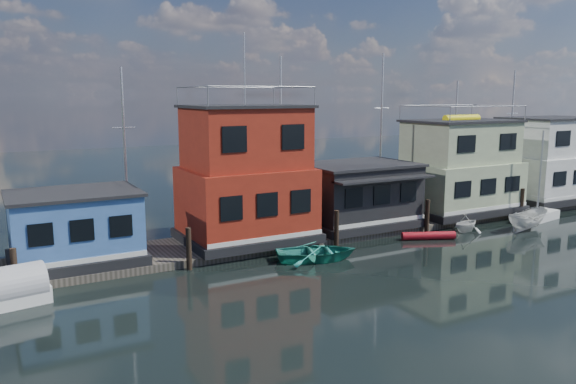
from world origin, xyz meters
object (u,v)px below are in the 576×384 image
dinghy_teal (317,252)px  motorboat (527,220)px  houseboat_green (459,168)px  red_kayak (429,236)px  houseboat_blue (75,227)px  dinghy_white (466,223)px  day_sailer (537,215)px  houseboat_red (246,177)px  houseboat_white (549,161)px  houseboat_dark (358,194)px

dinghy_teal → motorboat: bearing=-74.7°
houseboat_green → red_kayak: size_ratio=2.52×
houseboat_blue → dinghy_teal: houseboat_blue is taller
houseboat_blue → dinghy_white: houseboat_blue is taller
day_sailer → dinghy_teal: size_ratio=1.46×
houseboat_blue → houseboat_red: houseboat_red is taller
motorboat → houseboat_green: bearing=1.5°
dinghy_teal → houseboat_green: bearing=-54.3°
red_kayak → houseboat_white: bearing=37.5°
houseboat_red → dinghy_teal: 6.17m
dinghy_white → day_sailer: bearing=-101.4°
motorboat → dinghy_teal: size_ratio=0.84×
day_sailer → houseboat_green: bearing=124.9°
houseboat_white → dinghy_white: bearing=-163.8°
houseboat_blue → houseboat_white: size_ratio=0.76×
houseboat_dark → houseboat_white: size_ratio=0.88×
day_sailer → red_kayak: 10.40m
dinghy_white → houseboat_dark: bearing=46.8°
houseboat_dark → red_kayak: bearing=-59.0°
red_kayak → motorboat: 7.43m
dinghy_white → motorboat: bearing=-125.3°
houseboat_white → motorboat: 11.13m
red_kayak → dinghy_teal: size_ratio=0.76×
houseboat_green → dinghy_white: houseboat_green is taller
dinghy_teal → dinghy_white: bearing=-67.6°
houseboat_dark → dinghy_teal: houseboat_dark is taller
houseboat_red → houseboat_dark: 8.18m
houseboat_dark → houseboat_green: size_ratio=0.88×
houseboat_green → dinghy_teal: houseboat_green is taller
houseboat_green → dinghy_teal: bearing=-163.1°
houseboat_green → houseboat_white: 10.00m
houseboat_blue → red_kayak: 20.47m
day_sailer → dinghy_teal: bearing=172.0°
dinghy_white → motorboat: size_ratio=0.63×
day_sailer → dinghy_white: bearing=169.4°
houseboat_green → dinghy_teal: 15.90m
houseboat_green → motorboat: houseboat_green is taller
red_kayak → motorboat: (7.28, -1.38, 0.46)m
houseboat_blue → day_sailer: (30.35, -3.85, -1.81)m
houseboat_white → houseboat_green: bearing=180.0°
day_sailer → motorboat: day_sailer is taller
houseboat_white → dinghy_teal: (-24.93, -4.52, -3.08)m
red_kayak → motorboat: motorboat is taller
houseboat_red → day_sailer: (20.85, -3.85, -3.71)m
houseboat_green → red_kayak: 8.41m
houseboat_blue → dinghy_teal: (11.57, -4.52, -1.75)m
dinghy_white → red_kayak: (-3.52, -0.32, -0.36)m
houseboat_green → dinghy_teal: size_ratio=1.92×
red_kayak → motorboat: bearing=12.8°
dinghy_white → day_sailer: (6.88, -0.06, -0.21)m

